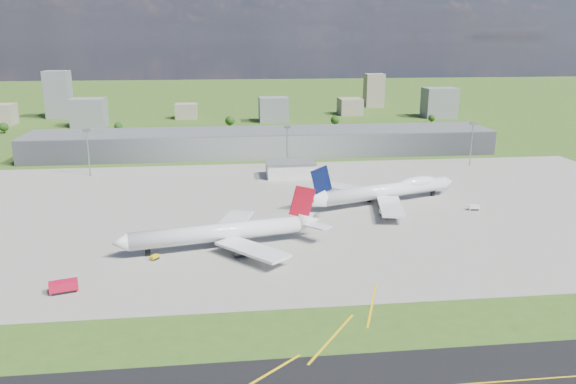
{
  "coord_description": "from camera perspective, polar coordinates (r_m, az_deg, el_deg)",
  "views": [
    {
      "loc": [
        -26.12,
        -198.01,
        74.17
      ],
      "look_at": [
        1.28,
        36.37,
        9.0
      ],
      "focal_mm": 35.0,
      "sensor_mm": 36.0,
      "label": 1
    }
  ],
  "objects": [
    {
      "name": "bldg_w",
      "position": [
        514.64,
        -19.58,
        7.62
      ],
      "size": [
        28.0,
        22.0,
        24.0
      ],
      "primitive_type": "cube",
      "color": "slate",
      "rests_on": "ground"
    },
    {
      "name": "airliner_red_twin",
      "position": [
        205.82,
        -6.42,
        -4.12
      ],
      "size": [
        76.18,
        58.56,
        21.04
      ],
      "rotation": [
        0.0,
        0.0,
        3.35
      ],
      "color": "white",
      "rests_on": "ground"
    },
    {
      "name": "tug_yellow",
      "position": [
        200.25,
        -13.39,
        -6.48
      ],
      "size": [
        3.34,
        3.61,
        1.61
      ],
      "rotation": [
        0.0,
        0.0,
        0.92
      ],
      "color": "#D0BB0C",
      "rests_on": "ground"
    },
    {
      "name": "bldg_ce",
      "position": [
        566.22,
        6.32,
        8.64
      ],
      "size": [
        22.0,
        24.0,
        16.0
      ],
      "primitive_type": "cube",
      "color": "gray",
      "rests_on": "ground"
    },
    {
      "name": "apron",
      "position": [
        251.89,
        1.88,
        -1.68
      ],
      "size": [
        360.0,
        190.0,
        0.08
      ],
      "primitive_type": "cube",
      "color": "gray",
      "rests_on": "ground"
    },
    {
      "name": "fire_truck",
      "position": [
        183.74,
        -21.83,
        -8.93
      ],
      "size": [
        8.77,
        5.27,
        3.64
      ],
      "rotation": [
        0.0,
        0.0,
        0.28
      ],
      "color": "red",
      "rests_on": "ground"
    },
    {
      "name": "bldg_c",
      "position": [
        514.0,
        -1.48,
        8.37
      ],
      "size": [
        26.0,
        20.0,
        22.0
      ],
      "primitive_type": "cube",
      "color": "slate",
      "rests_on": "ground"
    },
    {
      "name": "bldg_far_w",
      "position": [
        556.93,
        -27.21,
        7.03
      ],
      "size": [
        24.0,
        20.0,
        18.0
      ],
      "primitive_type": "cube",
      "color": "gray",
      "rests_on": "ground"
    },
    {
      "name": "tree_far_e",
      "position": [
        522.29,
        14.39,
        7.3
      ],
      "size": [
        6.3,
        6.3,
        7.7
      ],
      "color": "#382314",
      "rests_on": "ground"
    },
    {
      "name": "ground",
      "position": [
        356.78,
        -2.33,
        3.43
      ],
      "size": [
        1400.0,
        1400.0,
        0.0
      ],
      "primitive_type": "plane",
      "color": "#33551A",
      "rests_on": "ground"
    },
    {
      "name": "van_white_near",
      "position": [
        244.69,
        9.65,
        -2.13
      ],
      "size": [
        2.58,
        4.85,
        2.39
      ],
      "rotation": [
        0.0,
        0.0,
        1.69
      ],
      "color": "white",
      "rests_on": "ground"
    },
    {
      "name": "van_white_far",
      "position": [
        262.49,
        18.37,
        -1.52
      ],
      "size": [
        4.66,
        2.6,
        2.33
      ],
      "rotation": [
        0.0,
        0.0,
        -0.12
      ],
      "color": "white",
      "rests_on": "ground"
    },
    {
      "name": "airliner_blue_quad",
      "position": [
        262.89,
        10.04,
        0.13
      ],
      "size": [
        78.25,
        59.89,
        21.07
      ],
      "rotation": [
        0.0,
        0.0,
        0.33
      ],
      "color": "white",
      "rests_on": "ground"
    },
    {
      "name": "mast_center",
      "position": [
        320.11,
        -0.08,
        5.28
      ],
      "size": [
        3.5,
        2.0,
        25.9
      ],
      "color": "gray",
      "rests_on": "ground"
    },
    {
      "name": "bldg_tall_e",
      "position": [
        632.79,
        8.72,
        10.17
      ],
      "size": [
        20.0,
        18.0,
        36.0
      ],
      "primitive_type": "cube",
      "color": "gray",
      "rests_on": "ground"
    },
    {
      "name": "bldg_e",
      "position": [
        560.75,
        15.12,
        8.75
      ],
      "size": [
        30.0,
        22.0,
        28.0
      ],
      "primitive_type": "cube",
      "color": "slate",
      "rests_on": "ground"
    },
    {
      "name": "terminal",
      "position": [
        370.01,
        -2.52,
        5.04
      ],
      "size": [
        300.0,
        42.0,
        15.0
      ],
      "primitive_type": "cube",
      "color": "gray",
      "rests_on": "ground"
    },
    {
      "name": "ops_building",
      "position": [
        308.28,
        0.24,
        2.28
      ],
      "size": [
        26.0,
        16.0,
        8.0
      ],
      "primitive_type": "cube",
      "color": "silver",
      "rests_on": "ground"
    },
    {
      "name": "tree_e",
      "position": [
        487.54,
        4.81,
        7.29
      ],
      "size": [
        7.65,
        7.65,
        9.35
      ],
      "color": "#382314",
      "rests_on": "ground"
    },
    {
      "name": "tree_far_w",
      "position": [
        504.01,
        -26.93,
        5.91
      ],
      "size": [
        7.2,
        7.2,
        8.8
      ],
      "color": "#382314",
      "rests_on": "ground"
    },
    {
      "name": "mast_east",
      "position": [
        350.02,
        18.19,
        5.39
      ],
      "size": [
        3.5,
        2.0,
        25.9
      ],
      "color": "gray",
      "rests_on": "ground"
    },
    {
      "name": "bldg_tall_w",
      "position": [
        581.19,
        -22.29,
        9.16
      ],
      "size": [
        22.0,
        20.0,
        44.0
      ],
      "primitive_type": "cube",
      "color": "slate",
      "rests_on": "ground"
    },
    {
      "name": "mast_west",
      "position": [
        326.53,
        -19.7,
        4.58
      ],
      "size": [
        3.5,
        2.0,
        25.9
      ],
      "color": "gray",
      "rests_on": "ground"
    },
    {
      "name": "tree_w",
      "position": [
        475.63,
        -16.86,
        6.4
      ],
      "size": [
        6.75,
        6.75,
        8.25
      ],
      "color": "#382314",
      "rests_on": "ground"
    },
    {
      "name": "tree_c",
      "position": [
        482.91,
        -5.92,
        7.22
      ],
      "size": [
        8.1,
        8.1,
        9.9
      ],
      "color": "#382314",
      "rests_on": "ground"
    },
    {
      "name": "bldg_cw",
      "position": [
        543.25,
        -10.29,
        8.09
      ],
      "size": [
        20.0,
        18.0,
        14.0
      ],
      "primitive_type": "cube",
      "color": "gray",
      "rests_on": "ground"
    }
  ]
}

